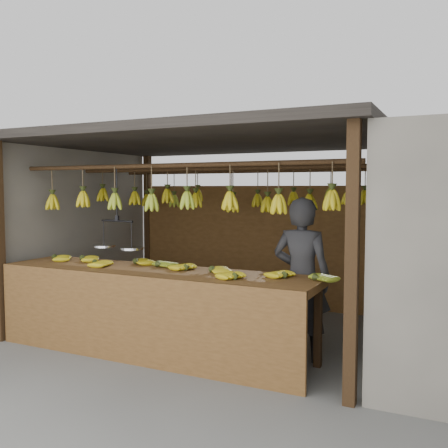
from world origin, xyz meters
The scene contains 8 objects.
ground centered at (0.00, 0.00, 0.00)m, with size 80.00×80.00×0.00m, color #5B5B57.
stall centered at (0.00, 0.33, 1.97)m, with size 4.30×3.30×2.40m.
neighbor_left centered at (-3.60, 0.00, 1.15)m, with size 3.00×3.00×2.30m, color slate.
counter centered at (-0.13, -1.22, 0.71)m, with size 3.65×0.81×0.96m.
hanging_bananas centered at (0.00, -0.01, 1.62)m, with size 3.59×2.22×0.39m.
balance_scale centered at (-0.70, -1.00, 1.15)m, with size 0.68×0.31×0.91m.
vendor centered at (1.32, -0.60, 0.84)m, with size 0.61×0.40×1.67m, color #262628.
bag_bundles centered at (1.94, 1.35, 1.00)m, with size 0.08×0.26×1.17m.
Camera 1 is at (2.79, -5.49, 1.76)m, focal length 40.00 mm.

